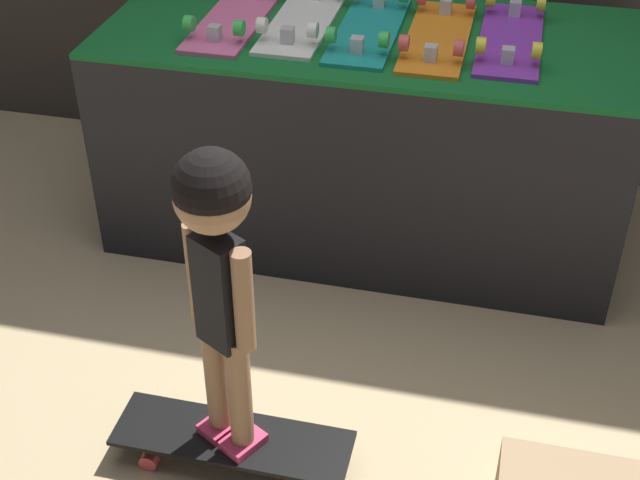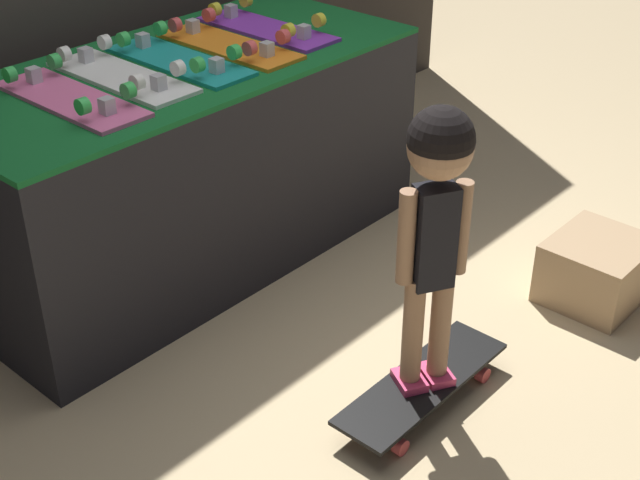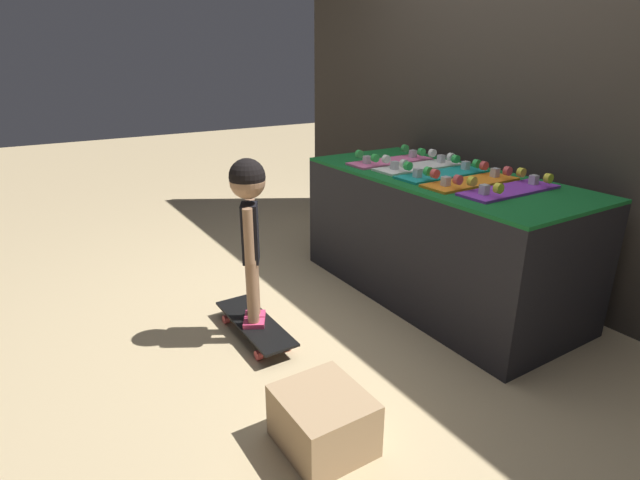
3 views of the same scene
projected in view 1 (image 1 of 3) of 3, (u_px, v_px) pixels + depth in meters
The scene contains 9 objects.
ground_plane at pixel (335, 303), 3.10m from camera, with size 16.00×16.00×0.00m, color tan.
display_rack at pixel (366, 134), 3.26m from camera, with size 1.82×0.82×0.80m.
skateboard_pink_on_rack at pixel (234, 17), 3.08m from camera, with size 0.20×0.61×0.09m.
skateboard_white_on_rack at pixel (303, 18), 3.07m from camera, with size 0.20×0.61×0.09m.
skateboard_teal_on_rack at pixel (369, 27), 3.00m from camera, with size 0.20×0.61×0.09m.
skateboard_orange_on_rack at pixel (438, 35), 2.95m from camera, with size 0.20×0.61×0.09m.
skateboard_purple_on_rack at pixel (511, 37), 2.94m from camera, with size 0.20×0.61×0.09m.
skateboard_on_floor at pixel (233, 441), 2.49m from camera, with size 0.67×0.20×0.09m.
child at pixel (217, 252), 2.11m from camera, with size 0.21×0.19×0.92m.
Camera 1 is at (0.49, -2.33, 1.99)m, focal length 50.00 mm.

